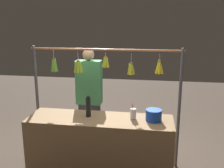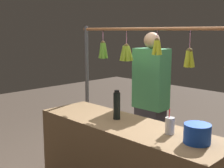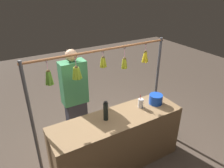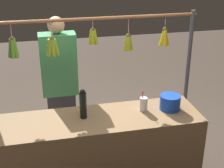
# 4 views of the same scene
# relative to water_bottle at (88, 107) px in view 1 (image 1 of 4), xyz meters

# --- Properties ---
(market_counter) EXTENTS (1.93, 0.58, 0.86)m
(market_counter) POSITION_rel_water_bottle_xyz_m (-0.17, 0.04, -0.56)
(market_counter) COLOR olive
(market_counter) RESTS_ON ground
(display_rack) EXTENTS (2.18, 0.14, 1.76)m
(display_rack) POSITION_rel_water_bottle_xyz_m (-0.13, -0.38, 0.27)
(display_rack) COLOR #4C4C51
(display_rack) RESTS_ON ground
(water_bottle) EXTENTS (0.07, 0.07, 0.28)m
(water_bottle) POSITION_rel_water_bottle_xyz_m (0.00, 0.00, 0.00)
(water_bottle) COLOR black
(water_bottle) RESTS_ON market_counter
(blue_bucket) EXTENTS (0.21, 0.21, 0.15)m
(blue_bucket) POSITION_rel_water_bottle_xyz_m (-0.87, 0.02, -0.06)
(blue_bucket) COLOR blue
(blue_bucket) RESTS_ON market_counter
(drink_cup) EXTENTS (0.08, 0.08, 0.21)m
(drink_cup) POSITION_rel_water_bottle_xyz_m (-0.60, -0.01, -0.07)
(drink_cup) COLOR silver
(drink_cup) RESTS_ON market_counter
(vendor_person) EXTENTS (0.40, 0.22, 1.69)m
(vendor_person) POSITION_rel_water_bottle_xyz_m (0.17, -0.74, -0.16)
(vendor_person) COLOR #2D2D38
(vendor_person) RESTS_ON ground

